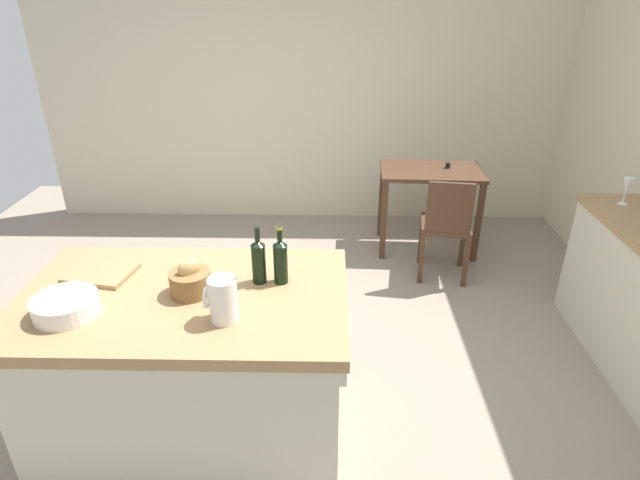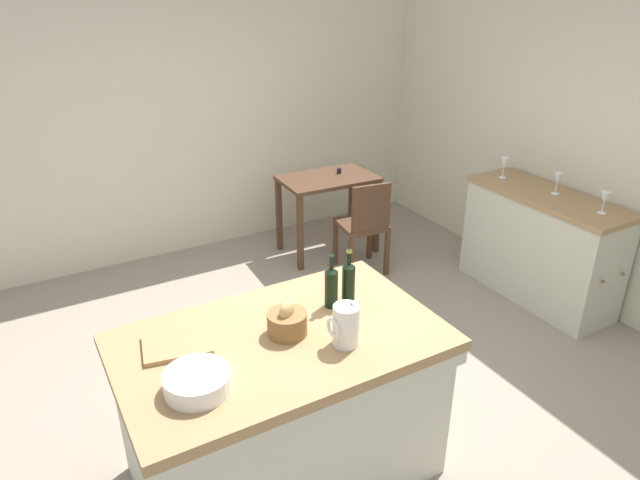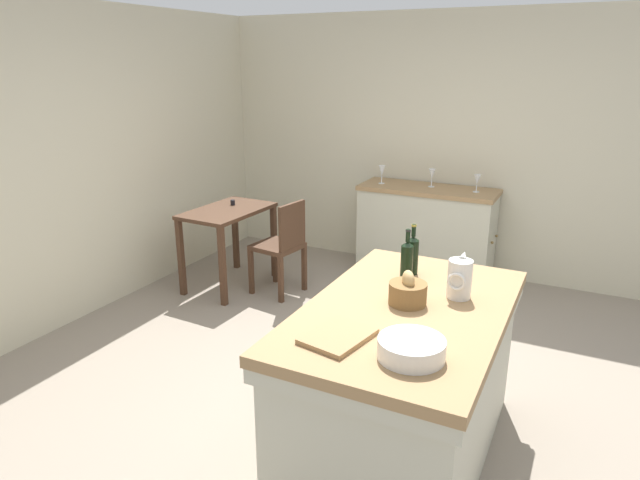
{
  "view_description": "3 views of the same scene",
  "coord_description": "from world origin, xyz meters",
  "px_view_note": "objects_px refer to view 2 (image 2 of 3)",
  "views": [
    {
      "loc": [
        0.24,
        -2.67,
        2.28
      ],
      "look_at": [
        0.18,
        0.25,
        0.83
      ],
      "focal_mm": 29.29,
      "sensor_mm": 36.0,
      "label": 1
    },
    {
      "loc": [
        -1.49,
        -2.67,
        2.56
      ],
      "look_at": [
        0.3,
        0.48,
        0.85
      ],
      "focal_mm": 32.11,
      "sensor_mm": 36.0,
      "label": 2
    },
    {
      "loc": [
        -3.07,
        -1.3,
        2.14
      ],
      "look_at": [
        0.3,
        0.39,
        0.92
      ],
      "focal_mm": 31.41,
      "sensor_mm": 36.0,
      "label": 3
    }
  ],
  "objects_px": {
    "pitcher": "(346,325)",
    "wine_bottle_dark": "(349,281)",
    "wine_glass_far_left": "(605,199)",
    "wine_bottle_amber": "(331,286)",
    "cutting_board": "(177,344)",
    "side_cabinet": "(540,246)",
    "bread_basket": "(287,322)",
    "writing_desk": "(328,190)",
    "island_table": "(283,402)",
    "wine_glass_middle": "(504,164)",
    "wash_bowl": "(197,382)",
    "wine_glass_left": "(558,179)",
    "wooden_chair": "(364,224)"
  },
  "relations": [
    {
      "from": "island_table",
      "to": "side_cabinet",
      "type": "height_order",
      "value": "side_cabinet"
    },
    {
      "from": "writing_desk",
      "to": "wash_bowl",
      "type": "height_order",
      "value": "wash_bowl"
    },
    {
      "from": "cutting_board",
      "to": "island_table",
      "type": "bearing_deg",
      "value": -20.41
    },
    {
      "from": "island_table",
      "to": "bread_basket",
      "type": "xyz_separation_m",
      "value": [
        0.04,
        0.01,
        0.49
      ]
    },
    {
      "from": "cutting_board",
      "to": "wine_bottle_amber",
      "type": "distance_m",
      "value": 0.85
    },
    {
      "from": "wash_bowl",
      "to": "wine_bottle_dark",
      "type": "height_order",
      "value": "wine_bottle_dark"
    },
    {
      "from": "wooden_chair",
      "to": "wine_bottle_amber",
      "type": "relative_size",
      "value": 2.93
    },
    {
      "from": "pitcher",
      "to": "wine_glass_middle",
      "type": "height_order",
      "value": "pitcher"
    },
    {
      "from": "side_cabinet",
      "to": "writing_desk",
      "type": "distance_m",
      "value": 1.99
    },
    {
      "from": "wash_bowl",
      "to": "cutting_board",
      "type": "relative_size",
      "value": 0.91
    },
    {
      "from": "wooden_chair",
      "to": "wine_glass_far_left",
      "type": "bearing_deg",
      "value": -54.8
    },
    {
      "from": "side_cabinet",
      "to": "wine_bottle_amber",
      "type": "distance_m",
      "value": 2.51
    },
    {
      "from": "island_table",
      "to": "pitcher",
      "type": "bearing_deg",
      "value": -40.03
    },
    {
      "from": "writing_desk",
      "to": "pitcher",
      "type": "relative_size",
      "value": 3.61
    },
    {
      "from": "pitcher",
      "to": "island_table",
      "type": "bearing_deg",
      "value": 139.97
    },
    {
      "from": "pitcher",
      "to": "wine_glass_left",
      "type": "xyz_separation_m",
      "value": [
        2.54,
        0.88,
        0.03
      ]
    },
    {
      "from": "pitcher",
      "to": "cutting_board",
      "type": "distance_m",
      "value": 0.82
    },
    {
      "from": "bread_basket",
      "to": "wine_glass_middle",
      "type": "xyz_separation_m",
      "value": [
        2.67,
        1.16,
        0.08
      ]
    },
    {
      "from": "wash_bowl",
      "to": "bread_basket",
      "type": "relative_size",
      "value": 1.47
    },
    {
      "from": "bread_basket",
      "to": "cutting_board",
      "type": "height_order",
      "value": "bread_basket"
    },
    {
      "from": "writing_desk",
      "to": "island_table",
      "type": "bearing_deg",
      "value": -125.14
    },
    {
      "from": "wine_glass_far_left",
      "to": "wine_bottle_amber",
      "type": "bearing_deg",
      "value": -177.78
    },
    {
      "from": "wooden_chair",
      "to": "wine_glass_far_left",
      "type": "height_order",
      "value": "wine_glass_far_left"
    },
    {
      "from": "island_table",
      "to": "wash_bowl",
      "type": "relative_size",
      "value": 5.49
    },
    {
      "from": "wash_bowl",
      "to": "wine_bottle_amber",
      "type": "height_order",
      "value": "wine_bottle_amber"
    },
    {
      "from": "island_table",
      "to": "wine_glass_left",
      "type": "bearing_deg",
      "value": 13.46
    },
    {
      "from": "bread_basket",
      "to": "wine_bottle_amber",
      "type": "height_order",
      "value": "wine_bottle_amber"
    },
    {
      "from": "wash_bowl",
      "to": "wine_bottle_dark",
      "type": "xyz_separation_m",
      "value": [
        0.96,
        0.31,
        0.08
      ]
    },
    {
      "from": "wine_bottle_amber",
      "to": "cutting_board",
      "type": "bearing_deg",
      "value": 176.64
    },
    {
      "from": "wine_bottle_dark",
      "to": "wine_bottle_amber",
      "type": "distance_m",
      "value": 0.11
    },
    {
      "from": "bread_basket",
      "to": "wine_glass_far_left",
      "type": "xyz_separation_m",
      "value": [
        2.72,
        0.21,
        0.07
      ]
    },
    {
      "from": "pitcher",
      "to": "wine_bottle_dark",
      "type": "bearing_deg",
      "value": 55.92
    },
    {
      "from": "writing_desk",
      "to": "bread_basket",
      "type": "relative_size",
      "value": 4.6
    },
    {
      "from": "wine_glass_left",
      "to": "wine_glass_middle",
      "type": "bearing_deg",
      "value": 98.62
    },
    {
      "from": "wine_glass_left",
      "to": "wine_glass_middle",
      "type": "relative_size",
      "value": 0.97
    },
    {
      "from": "wine_glass_far_left",
      "to": "wine_glass_left",
      "type": "xyz_separation_m",
      "value": [
        0.03,
        0.45,
        0.01
      ]
    },
    {
      "from": "bread_basket",
      "to": "wash_bowl",
      "type": "bearing_deg",
      "value": -160.16
    },
    {
      "from": "wine_bottle_dark",
      "to": "wine_glass_left",
      "type": "distance_m",
      "value": 2.38
    },
    {
      "from": "wooden_chair",
      "to": "wine_bottle_amber",
      "type": "xyz_separation_m",
      "value": [
        -1.31,
        -1.62,
        0.54
      ]
    },
    {
      "from": "side_cabinet",
      "to": "pitcher",
      "type": "relative_size",
      "value": 5.34
    },
    {
      "from": "island_table",
      "to": "wine_glass_left",
      "type": "distance_m",
      "value": 2.92
    },
    {
      "from": "island_table",
      "to": "pitcher",
      "type": "distance_m",
      "value": 0.62
    },
    {
      "from": "side_cabinet",
      "to": "wine_bottle_dark",
      "type": "xyz_separation_m",
      "value": [
        -2.27,
        -0.56,
        0.57
      ]
    },
    {
      "from": "side_cabinet",
      "to": "cutting_board",
      "type": "xyz_separation_m",
      "value": [
        -3.22,
        -0.51,
        0.45
      ]
    },
    {
      "from": "bread_basket",
      "to": "cutting_board",
      "type": "distance_m",
      "value": 0.55
    },
    {
      "from": "wine_glass_far_left",
      "to": "wine_glass_middle",
      "type": "relative_size",
      "value": 0.91
    },
    {
      "from": "cutting_board",
      "to": "wine_bottle_amber",
      "type": "bearing_deg",
      "value": -3.36
    },
    {
      "from": "pitcher",
      "to": "wine_glass_left",
      "type": "relative_size",
      "value": 1.43
    },
    {
      "from": "pitcher",
      "to": "wine_glass_middle",
      "type": "bearing_deg",
      "value": 29.16
    },
    {
      "from": "cutting_board",
      "to": "wine_bottle_amber",
      "type": "height_order",
      "value": "wine_bottle_amber"
    }
  ]
}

